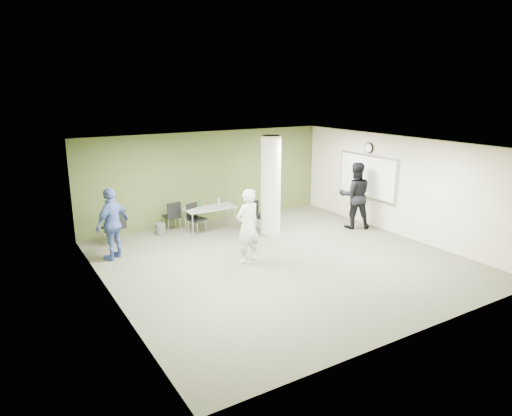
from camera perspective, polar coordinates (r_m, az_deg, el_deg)
floor at (r=11.16m, az=3.09°, el=-6.57°), size 8.00×8.00×0.00m
ceiling at (r=10.48m, az=3.30°, el=7.85°), size 8.00×8.00×0.00m
wall_back at (r=14.14m, az=-6.01°, el=3.85°), size 8.00×2.80×0.02m
wall_left at (r=9.17m, az=-17.95°, el=-2.82°), size 0.02×8.00×2.80m
wall_right_cream at (r=13.36m, az=17.53°, el=2.60°), size 0.02×8.00×2.80m
column at (r=12.90m, az=1.85°, el=2.87°), size 0.56×0.56×2.80m
whiteboard at (r=14.08m, az=13.71°, el=3.88°), size 0.05×2.30×1.30m
wall_clock at (r=13.96m, az=13.93°, el=7.31°), size 0.06×0.32×0.32m
folding_table at (r=13.28m, az=-5.77°, el=-0.13°), size 1.50×0.66×0.96m
wastebasket at (r=13.29m, az=-11.84°, el=-2.60°), size 0.28×0.28×0.33m
chair_back_left at (r=12.62m, az=-17.12°, el=-1.99°), size 0.61×0.61×0.96m
chair_back_right at (r=13.43m, az=-10.39°, el=-0.77°), size 0.47×0.47×0.89m
chair_table_left at (r=13.19m, az=-7.65°, el=-1.00°), size 0.56×0.56×0.87m
chair_table_right at (r=13.43m, az=0.15°, el=-0.63°), size 0.54×0.54×0.85m
woman_white at (r=10.78m, az=-1.04°, el=-2.27°), size 0.72×0.54×1.80m
man_black at (r=13.77m, az=12.27°, el=1.55°), size 1.21×1.12×1.98m
man_blue at (r=11.53m, az=-17.51°, el=-1.91°), size 1.10×0.93×1.77m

